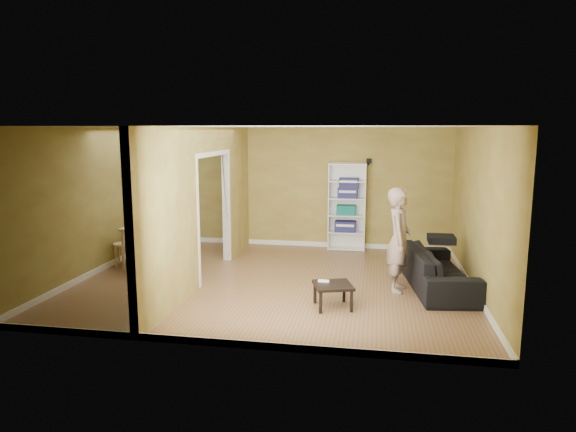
# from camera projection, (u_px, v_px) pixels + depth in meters

# --- Properties ---
(room_shell) EXTENTS (6.50, 6.50, 6.50)m
(room_shell) POSITION_uv_depth(u_px,v_px,m) (274.00, 206.00, 8.55)
(room_shell) COLOR brown
(room_shell) RESTS_ON ground
(partition) EXTENTS (0.22, 5.50, 2.60)m
(partition) POSITION_uv_depth(u_px,v_px,m) (205.00, 204.00, 8.75)
(partition) COLOR olive
(partition) RESTS_ON ground
(wall_speaker) EXTENTS (0.10, 0.10, 0.10)m
(wall_speaker) POSITION_uv_depth(u_px,v_px,m) (369.00, 161.00, 10.81)
(wall_speaker) COLOR black
(wall_speaker) RESTS_ON room_shell
(sofa) EXTENTS (2.30, 1.21, 0.84)m
(sofa) POSITION_uv_depth(u_px,v_px,m) (438.00, 263.00, 8.30)
(sofa) COLOR black
(sofa) RESTS_ON ground
(person) EXTENTS (0.76, 0.62, 1.95)m
(person) POSITION_uv_depth(u_px,v_px,m) (399.00, 231.00, 8.09)
(person) COLOR slate
(person) RESTS_ON ground
(bookshelf) EXTENTS (0.78, 0.34, 1.86)m
(bookshelf) POSITION_uv_depth(u_px,v_px,m) (347.00, 206.00, 10.96)
(bookshelf) COLOR white
(bookshelf) RESTS_ON ground
(paper_box_navy_a) EXTENTS (0.44, 0.29, 0.23)m
(paper_box_navy_a) POSITION_uv_depth(u_px,v_px,m) (345.00, 226.00, 10.99)
(paper_box_navy_a) COLOR navy
(paper_box_navy_a) RESTS_ON bookshelf
(paper_box_teal) EXTENTS (0.40, 0.26, 0.21)m
(paper_box_teal) POSITION_uv_depth(u_px,v_px,m) (346.00, 210.00, 10.93)
(paper_box_teal) COLOR #1B7359
(paper_box_teal) RESTS_ON bookshelf
(paper_box_navy_b) EXTENTS (0.42, 0.27, 0.21)m
(paper_box_navy_b) POSITION_uv_depth(u_px,v_px,m) (348.00, 193.00, 10.86)
(paper_box_navy_b) COLOR #324782
(paper_box_navy_b) RESTS_ON bookshelf
(paper_box_navy_c) EXTENTS (0.41, 0.27, 0.21)m
(paper_box_navy_c) POSITION_uv_depth(u_px,v_px,m) (349.00, 183.00, 10.82)
(paper_box_navy_c) COLOR #151554
(paper_box_navy_c) RESTS_ON bookshelf
(coffee_table) EXTENTS (0.53, 0.53, 0.35)m
(coffee_table) POSITION_uv_depth(u_px,v_px,m) (333.00, 287.00, 7.42)
(coffee_table) COLOR black
(coffee_table) RESTS_ON ground
(game_controller) EXTENTS (0.16, 0.04, 0.03)m
(game_controller) POSITION_uv_depth(u_px,v_px,m) (324.00, 281.00, 7.50)
(game_controller) COLOR white
(game_controller) RESTS_ON coffee_table
(dining_table) EXTENTS (1.25, 0.84, 0.78)m
(dining_table) POSITION_uv_depth(u_px,v_px,m) (160.00, 230.00, 9.57)
(dining_table) COLOR #C0B289
(dining_table) RESTS_ON ground
(chair_left) EXTENTS (0.49, 0.49, 0.87)m
(chair_left) POSITION_uv_depth(u_px,v_px,m) (124.00, 243.00, 9.74)
(chair_left) COLOR #D6BB80
(chair_left) RESTS_ON ground
(chair_near) EXTENTS (0.58, 0.58, 1.00)m
(chair_near) POSITION_uv_depth(u_px,v_px,m) (148.00, 248.00, 9.01)
(chair_near) COLOR tan
(chair_near) RESTS_ON ground
(chair_far) EXTENTS (0.54, 0.54, 1.03)m
(chair_far) POSITION_uv_depth(u_px,v_px,m) (177.00, 234.00, 10.12)
(chair_far) COLOR tan
(chair_far) RESTS_ON ground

